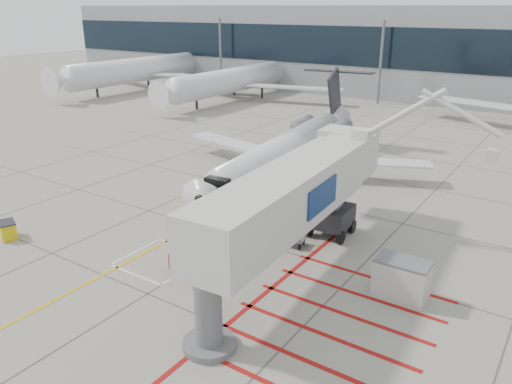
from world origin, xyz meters
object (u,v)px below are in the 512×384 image
Objects in this scene: regional_jet at (274,139)px; pushback_tug at (193,260)px; jet_bridge at (286,208)px; spill_bin at (8,230)px.

regional_jet is 13.02× the size of pushback_tug.
regional_jet is 15.43m from pushback_tug.
jet_bridge is 15.56× the size of spill_bin.
regional_jet is at bearing 121.23° from jet_bridge.
spill_bin is (-8.69, -17.92, -3.38)m from regional_jet.
jet_bridge reaches higher than regional_jet.
spill_bin is (-12.55, -3.33, -0.11)m from pushback_tug.
pushback_tug is 12.98m from spill_bin.
spill_bin is at bearing -164.97° from jet_bridge.
regional_jet is 14.91m from jet_bridge.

